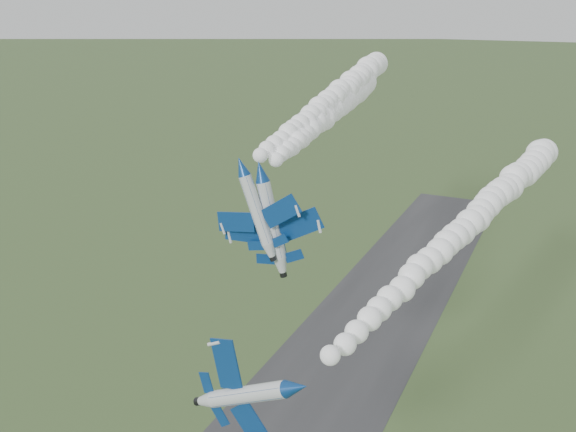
# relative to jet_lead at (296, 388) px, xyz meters

# --- Properties ---
(jet_lead) EXTENTS (5.31, 12.85, 9.55)m
(jet_lead) POSITION_rel_jet_lead_xyz_m (0.00, 0.00, 0.00)
(jet_lead) COLOR silver
(smoke_trail_jet_lead) EXTENTS (13.68, 73.23, 4.63)m
(smoke_trail_jet_lead) POSITION_rel_jet_lead_xyz_m (6.66, 39.46, 2.47)
(smoke_trail_jet_lead) COLOR white
(jet_pair_left) EXTENTS (9.87, 12.43, 4.09)m
(jet_pair_left) POSITION_rel_jet_lead_xyz_m (-15.74, 20.25, 11.66)
(jet_pair_left) COLOR silver
(smoke_trail_jet_pair_left) EXTENTS (10.63, 73.14, 4.89)m
(smoke_trail_jet_pair_left) POSITION_rel_jet_lead_xyz_m (-19.73, 59.61, 13.92)
(smoke_trail_jet_pair_left) COLOR white
(jet_pair_right) EXTENTS (11.56, 13.93, 3.99)m
(jet_pair_right) POSITION_rel_jet_lead_xyz_m (-13.94, 21.34, 11.03)
(jet_pair_right) COLOR silver
(smoke_trail_jet_pair_right) EXTENTS (15.97, 62.10, 5.05)m
(smoke_trail_jet_pair_right) POSITION_rel_jet_lead_xyz_m (-18.85, 55.78, 12.15)
(smoke_trail_jet_pair_right) COLOR white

